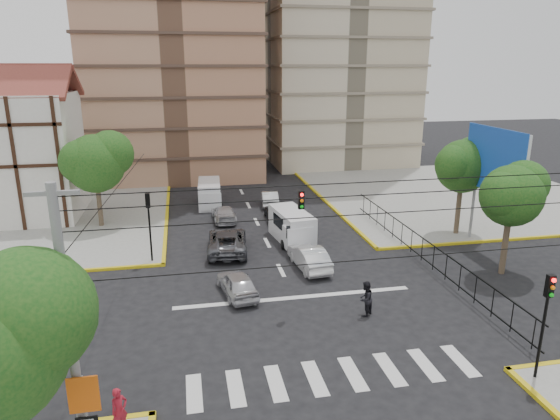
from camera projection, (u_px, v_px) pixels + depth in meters
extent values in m
plane|color=black|center=(300.00, 308.00, 25.85)|extent=(160.00, 160.00, 0.00)
cube|color=gray|center=(7.00, 217.00, 40.94)|extent=(26.00, 26.00, 0.15)
cube|color=gray|center=(453.00, 194.00, 48.38)|extent=(26.00, 26.00, 0.15)
cube|color=silver|center=(334.00, 376.00, 20.20)|extent=(12.00, 2.40, 0.01)
cube|color=silver|center=(295.00, 298.00, 26.98)|extent=(13.00, 0.40, 0.01)
cube|color=silver|center=(11.00, 157.00, 39.75)|extent=(10.00, 8.00, 10.00)
cube|color=maroon|center=(7.00, 80.00, 39.88)|extent=(10.80, 4.25, 2.65)
cylinder|color=slate|center=(507.00, 228.00, 31.71)|extent=(0.20, 0.20, 4.00)
cylinder|color=slate|center=(472.00, 210.00, 35.47)|extent=(0.20, 0.20, 4.00)
cube|color=silver|center=(496.00, 160.00, 32.47)|extent=(0.25, 6.00, 4.00)
cube|color=blue|center=(493.00, 160.00, 32.43)|extent=(0.08, 6.20, 4.20)
sphere|color=#154B17|center=(27.00, 314.00, 13.28)|extent=(3.68, 3.68, 3.68)
cylinder|color=#473828|center=(506.00, 240.00, 29.56)|extent=(0.36, 0.36, 4.20)
sphere|color=#154B17|center=(512.00, 196.00, 28.79)|extent=(3.60, 3.60, 3.60)
sphere|color=#154B17|center=(523.00, 185.00, 29.09)|extent=(2.88, 2.88, 2.88)
sphere|color=#154B17|center=(504.00, 195.00, 28.32)|extent=(2.70, 2.70, 2.70)
cylinder|color=#473828|center=(459.00, 206.00, 36.30)|extent=(0.36, 0.36, 4.48)
sphere|color=#154B17|center=(463.00, 166.00, 35.48)|extent=(3.80, 3.80, 3.80)
sphere|color=#154B17|center=(473.00, 157.00, 35.78)|extent=(3.04, 3.04, 3.04)
sphere|color=#154B17|center=(455.00, 165.00, 35.00)|extent=(2.85, 2.85, 2.85)
cylinder|color=#473828|center=(99.00, 201.00, 38.10)|extent=(0.36, 0.36, 4.20)
sphere|color=#154B17|center=(95.00, 164.00, 37.28)|extent=(4.40, 4.40, 4.40)
sphere|color=#154B17|center=(110.00, 154.00, 37.58)|extent=(3.52, 3.52, 3.52)
sphere|color=#154B17|center=(82.00, 162.00, 36.77)|extent=(3.30, 3.30, 3.30)
cylinder|color=black|center=(541.00, 338.00, 19.42)|extent=(0.12, 0.12, 3.50)
cube|color=black|center=(550.00, 286.00, 18.80)|extent=(0.28, 0.22, 0.90)
sphere|color=#FF0C0C|center=(551.00, 279.00, 18.72)|extent=(0.17, 0.17, 0.17)
cylinder|color=black|center=(150.00, 234.00, 31.21)|extent=(0.12, 0.12, 3.50)
cube|color=black|center=(148.00, 201.00, 30.59)|extent=(0.28, 0.22, 0.90)
sphere|color=#FF0C0C|center=(147.00, 196.00, 30.51)|extent=(0.17, 0.17, 0.17)
cube|color=black|center=(301.00, 200.00, 24.22)|extent=(0.28, 0.22, 0.90)
cylinder|color=black|center=(368.00, 260.00, 15.62)|extent=(18.00, 0.03, 0.03)
cylinder|color=slate|center=(71.00, 334.00, 14.40)|extent=(0.28, 0.28, 9.00)
cube|color=slate|center=(52.00, 193.00, 13.22)|extent=(1.40, 0.12, 0.12)
cube|color=#E5590C|center=(84.00, 395.00, 14.73)|extent=(0.90, 0.06, 1.20)
cube|color=black|center=(87.00, 420.00, 14.98)|extent=(0.65, 0.05, 0.25)
cube|color=silver|center=(292.00, 226.00, 35.38)|extent=(2.56, 5.02, 2.21)
cube|color=silver|center=(298.00, 237.00, 33.61)|extent=(1.97, 1.39, 1.54)
cube|color=black|center=(299.00, 231.00, 33.15)|extent=(1.77, 0.34, 0.86)
cylinder|color=black|center=(283.00, 244.00, 33.98)|extent=(0.25, 0.67, 0.67)
cylinder|color=black|center=(309.00, 243.00, 34.32)|extent=(0.25, 0.67, 0.67)
cylinder|color=black|center=(275.00, 230.00, 36.88)|extent=(0.25, 0.67, 0.67)
cylinder|color=black|center=(299.00, 229.00, 37.21)|extent=(0.25, 0.67, 0.67)
cube|color=silver|center=(209.00, 193.00, 44.42)|extent=(2.15, 4.81, 2.17)
cube|color=silver|center=(211.00, 200.00, 42.69)|extent=(1.85, 1.23, 1.51)
cube|color=black|center=(211.00, 195.00, 42.23)|extent=(1.75, 0.20, 0.85)
cylinder|color=black|center=(200.00, 207.00, 43.05)|extent=(0.25, 0.66, 0.66)
cylinder|color=black|center=(221.00, 206.00, 43.38)|extent=(0.25, 0.66, 0.66)
cylinder|color=black|center=(199.00, 198.00, 45.88)|extent=(0.25, 0.66, 0.66)
cylinder|color=black|center=(219.00, 197.00, 46.22)|extent=(0.25, 0.66, 0.66)
imported|color=silver|center=(237.00, 283.00, 27.14)|extent=(2.22, 4.15, 1.34)
imported|color=white|center=(309.00, 257.00, 30.70)|extent=(1.94, 4.49, 1.44)
imported|color=#55565D|center=(227.00, 241.00, 33.43)|extent=(3.06, 5.70, 1.52)
imported|color=#BCBDC2|center=(224.00, 214.00, 40.00)|extent=(1.81, 4.31, 1.24)
imported|color=black|center=(276.00, 212.00, 40.14)|extent=(1.87, 4.20, 1.41)
imported|color=silver|center=(270.00, 198.00, 44.49)|extent=(1.79, 4.12, 1.32)
imported|color=maroon|center=(119.00, 410.00, 16.74)|extent=(0.71, 0.68, 1.63)
imported|color=black|center=(365.00, 299.00, 24.84)|extent=(1.12, 1.11, 1.82)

